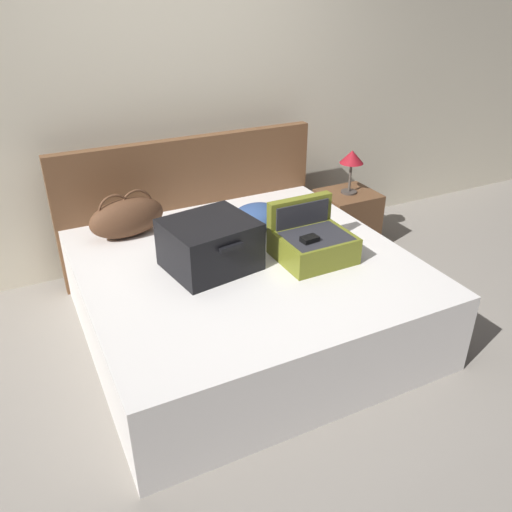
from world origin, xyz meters
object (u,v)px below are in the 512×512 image
at_px(hard_case_medium, 312,242).
at_px(pillow_near_headboard, 258,216).
at_px(hard_case_large, 210,244).
at_px(table_lamp, 352,159).
at_px(nightstand, 346,220).
at_px(bed, 246,295).
at_px(duffel_bag, 127,217).

xyz_separation_m(hard_case_medium, pillow_near_headboard, (-0.10, 0.54, -0.03)).
xyz_separation_m(hard_case_large, table_lamp, (1.47, 0.66, 0.11)).
bearing_deg(nightstand, hard_case_medium, -136.32).
distance_m(hard_case_medium, nightstand, 1.26).
relative_size(pillow_near_headboard, table_lamp, 1.03).
distance_m(hard_case_large, nightstand, 1.66).
bearing_deg(table_lamp, hard_case_medium, -136.32).
xyz_separation_m(hard_case_medium, nightstand, (0.87, 0.83, -0.37)).
distance_m(bed, pillow_near_headboard, 0.59).
bearing_deg(duffel_bag, pillow_near_headboard, -17.67).
bearing_deg(hard_case_medium, table_lamp, 42.93).
bearing_deg(table_lamp, duffel_bag, -179.04).
bearing_deg(hard_case_medium, bed, 158.73).
height_order(hard_case_large, hard_case_medium, hard_case_medium).
relative_size(duffel_bag, pillow_near_headboard, 1.47).
bearing_deg(pillow_near_headboard, table_lamp, 16.81).
relative_size(bed, duffel_bag, 3.63).
xyz_separation_m(bed, duffel_bag, (-0.55, 0.66, 0.39)).
bearing_deg(hard_case_medium, nightstand, 42.93).
bearing_deg(hard_case_medium, hard_case_large, 163.54).
relative_size(duffel_bag, nightstand, 1.10).
distance_m(duffel_bag, pillow_near_headboard, 0.87).
bearing_deg(pillow_near_headboard, duffel_bag, 162.33).
height_order(duffel_bag, nightstand, duffel_bag).
height_order(hard_case_large, nightstand, hard_case_large).
bearing_deg(bed, nightstand, 28.81).
height_order(pillow_near_headboard, nightstand, pillow_near_headboard).
relative_size(hard_case_medium, duffel_bag, 0.82).
height_order(pillow_near_headboard, table_lamp, table_lamp).
relative_size(bed, hard_case_large, 3.48).
bearing_deg(duffel_bag, hard_case_large, -62.32).
xyz_separation_m(bed, table_lamp, (1.25, 0.69, 0.51)).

